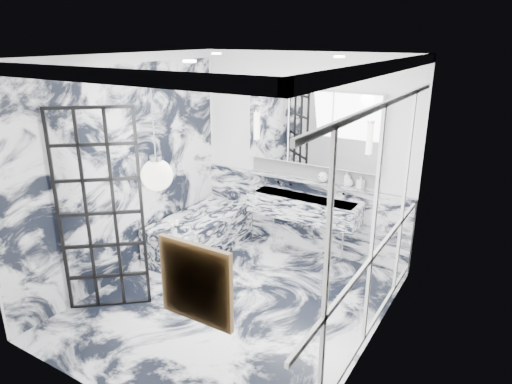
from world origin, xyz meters
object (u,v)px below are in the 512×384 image
Objects in this scene: crittall_door at (101,213)px; mirror_cabinet at (312,128)px; trough_sink at (304,207)px; bathtub at (200,234)px.

mirror_cabinet reaches higher than crittall_door.
trough_sink is at bearing -90.00° from mirror_cabinet.
mirror_cabinet reaches higher than bathtub.
bathtub is (-1.32, -0.83, -1.54)m from mirror_cabinet.
crittall_door is 1.44× the size of trough_sink.
trough_sink is (1.35, 2.32, -0.42)m from crittall_door.
mirror_cabinet is (-0.00, 0.17, 1.09)m from trough_sink.
bathtub is (-1.33, -0.66, -0.45)m from trough_sink.
crittall_door reaches higher than bathtub.
trough_sink is 1.10m from mirror_cabinet.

